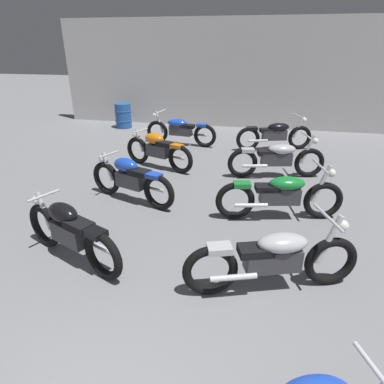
{
  "coord_description": "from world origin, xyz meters",
  "views": [
    {
      "loc": [
        1.06,
        -0.41,
        2.79
      ],
      "look_at": [
        0.0,
        4.5,
        0.55
      ],
      "focal_mm": 31.34,
      "sensor_mm": 36.0,
      "label": 1
    }
  ],
  "objects_px": {
    "motorcycle_left_row_2": "(130,179)",
    "motorcycle_left_row_3": "(158,150)",
    "motorcycle_left_row_1": "(70,231)",
    "motorcycle_right_row_3": "(277,158)",
    "oil_drum": "(123,116)",
    "motorcycle_left_row_4": "(180,130)",
    "motorcycle_right_row_2": "(281,195)",
    "motorcycle_right_row_4": "(275,134)",
    "motorcycle_right_row_1": "(274,258)"
  },
  "relations": [
    {
      "from": "motorcycle_right_row_1",
      "to": "motorcycle_right_row_4",
      "type": "xyz_separation_m",
      "value": [
        0.08,
        6.06,
        0.0
      ]
    },
    {
      "from": "motorcycle_right_row_1",
      "to": "motorcycle_right_row_3",
      "type": "distance_m",
      "value": 3.89
    },
    {
      "from": "motorcycle_left_row_4",
      "to": "motorcycle_right_row_3",
      "type": "height_order",
      "value": "same"
    },
    {
      "from": "motorcycle_right_row_1",
      "to": "oil_drum",
      "type": "bearing_deg",
      "value": 123.67
    },
    {
      "from": "motorcycle_left_row_2",
      "to": "motorcycle_right_row_3",
      "type": "height_order",
      "value": "motorcycle_right_row_3"
    },
    {
      "from": "motorcycle_left_row_3",
      "to": "motorcycle_left_row_1",
      "type": "bearing_deg",
      "value": -90.25
    },
    {
      "from": "motorcycle_left_row_3",
      "to": "motorcycle_right_row_2",
      "type": "bearing_deg",
      "value": -35.99
    },
    {
      "from": "motorcycle_left_row_4",
      "to": "motorcycle_right_row_4",
      "type": "distance_m",
      "value": 2.73
    },
    {
      "from": "motorcycle_left_row_1",
      "to": "motorcycle_right_row_1",
      "type": "bearing_deg",
      "value": -0.79
    },
    {
      "from": "motorcycle_right_row_3",
      "to": "oil_drum",
      "type": "xyz_separation_m",
      "value": [
        -5.27,
        3.86,
        -0.03
      ]
    },
    {
      "from": "motorcycle_left_row_3",
      "to": "motorcycle_right_row_3",
      "type": "distance_m",
      "value": 2.78
    },
    {
      "from": "motorcycle_left_row_2",
      "to": "oil_drum",
      "type": "relative_size",
      "value": 2.23
    },
    {
      "from": "motorcycle_right_row_1",
      "to": "oil_drum",
      "type": "xyz_separation_m",
      "value": [
        -5.17,
        7.75,
        -0.03
      ]
    },
    {
      "from": "motorcycle_left_row_2",
      "to": "motorcycle_right_row_4",
      "type": "xyz_separation_m",
      "value": [
        2.69,
        4.04,
        -0.01
      ]
    },
    {
      "from": "motorcycle_right_row_2",
      "to": "oil_drum",
      "type": "xyz_separation_m",
      "value": [
        -5.29,
        5.86,
        -0.03
      ]
    },
    {
      "from": "motorcycle_right_row_2",
      "to": "oil_drum",
      "type": "relative_size",
      "value": 2.52
    },
    {
      "from": "motorcycle_right_row_3",
      "to": "motorcycle_right_row_4",
      "type": "height_order",
      "value": "same"
    },
    {
      "from": "motorcycle_left_row_2",
      "to": "oil_drum",
      "type": "height_order",
      "value": "motorcycle_left_row_2"
    },
    {
      "from": "motorcycle_left_row_1",
      "to": "motorcycle_right_row_1",
      "type": "relative_size",
      "value": 0.88
    },
    {
      "from": "motorcycle_right_row_3",
      "to": "oil_drum",
      "type": "bearing_deg",
      "value": 143.75
    },
    {
      "from": "motorcycle_left_row_2",
      "to": "motorcycle_right_row_2",
      "type": "xyz_separation_m",
      "value": [
        2.74,
        -0.13,
        -0.01
      ]
    },
    {
      "from": "motorcycle_right_row_2",
      "to": "motorcycle_right_row_3",
      "type": "relative_size",
      "value": 1.0
    },
    {
      "from": "motorcycle_left_row_3",
      "to": "motorcycle_left_row_4",
      "type": "height_order",
      "value": "motorcycle_left_row_4"
    },
    {
      "from": "motorcycle_right_row_1",
      "to": "motorcycle_left_row_3",
      "type": "bearing_deg",
      "value": 124.28
    },
    {
      "from": "motorcycle_left_row_1",
      "to": "motorcycle_right_row_4",
      "type": "xyz_separation_m",
      "value": [
        2.77,
        6.02,
        -0.01
      ]
    },
    {
      "from": "motorcycle_right_row_4",
      "to": "motorcycle_left_row_1",
      "type": "bearing_deg",
      "value": -114.74
    },
    {
      "from": "motorcycle_left_row_1",
      "to": "motorcycle_left_row_2",
      "type": "height_order",
      "value": "same"
    },
    {
      "from": "motorcycle_right_row_1",
      "to": "motorcycle_left_row_1",
      "type": "bearing_deg",
      "value": 179.21
    },
    {
      "from": "motorcycle_right_row_3",
      "to": "motorcycle_right_row_1",
      "type": "bearing_deg",
      "value": -91.52
    },
    {
      "from": "motorcycle_left_row_2",
      "to": "oil_drum",
      "type": "xyz_separation_m",
      "value": [
        -2.55,
        5.73,
        -0.03
      ]
    },
    {
      "from": "motorcycle_left_row_2",
      "to": "motorcycle_left_row_3",
      "type": "relative_size",
      "value": 1.01
    },
    {
      "from": "motorcycle_left_row_2",
      "to": "motorcycle_left_row_3",
      "type": "height_order",
      "value": "same"
    },
    {
      "from": "motorcycle_left_row_4",
      "to": "oil_drum",
      "type": "xyz_separation_m",
      "value": [
        -2.52,
        1.74,
        -0.03
      ]
    },
    {
      "from": "motorcycle_left_row_4",
      "to": "motorcycle_right_row_1",
      "type": "relative_size",
      "value": 1.04
    },
    {
      "from": "motorcycle_left_row_4",
      "to": "motorcycle_right_row_3",
      "type": "xyz_separation_m",
      "value": [
        2.75,
        -2.12,
        0.0
      ]
    },
    {
      "from": "motorcycle_left_row_1",
      "to": "motorcycle_right_row_1",
      "type": "height_order",
      "value": "motorcycle_right_row_1"
    },
    {
      "from": "motorcycle_right_row_4",
      "to": "motorcycle_right_row_2",
      "type": "bearing_deg",
      "value": -89.34
    },
    {
      "from": "motorcycle_left_row_3",
      "to": "motorcycle_right_row_1",
      "type": "distance_m",
      "value": 4.75
    },
    {
      "from": "motorcycle_left_row_3",
      "to": "motorcycle_right_row_3",
      "type": "height_order",
      "value": "motorcycle_right_row_3"
    },
    {
      "from": "motorcycle_right_row_3",
      "to": "motorcycle_right_row_4",
      "type": "relative_size",
      "value": 1.02
    },
    {
      "from": "motorcycle_right_row_3",
      "to": "motorcycle_right_row_4",
      "type": "distance_m",
      "value": 2.17
    },
    {
      "from": "motorcycle_left_row_3",
      "to": "oil_drum",
      "type": "height_order",
      "value": "motorcycle_left_row_3"
    },
    {
      "from": "motorcycle_right_row_3",
      "to": "motorcycle_left_row_4",
      "type": "bearing_deg",
      "value": 142.35
    },
    {
      "from": "motorcycle_right_row_3",
      "to": "oil_drum",
      "type": "height_order",
      "value": "motorcycle_right_row_3"
    },
    {
      "from": "motorcycle_left_row_4",
      "to": "motorcycle_left_row_1",
      "type": "bearing_deg",
      "value": -90.48
    },
    {
      "from": "motorcycle_left_row_3",
      "to": "motorcycle_right_row_4",
      "type": "xyz_separation_m",
      "value": [
        2.76,
        2.13,
        -0.01
      ]
    },
    {
      "from": "motorcycle_left_row_2",
      "to": "motorcycle_left_row_4",
      "type": "xyz_separation_m",
      "value": [
        -0.03,
        3.99,
        -0.01
      ]
    },
    {
      "from": "motorcycle_left_row_2",
      "to": "motorcycle_right_row_1",
      "type": "xyz_separation_m",
      "value": [
        2.61,
        -2.02,
        -0.01
      ]
    },
    {
      "from": "motorcycle_left_row_1",
      "to": "motorcycle_left_row_3",
      "type": "relative_size",
      "value": 0.98
    },
    {
      "from": "motorcycle_left_row_3",
      "to": "motorcycle_left_row_4",
      "type": "distance_m",
      "value": 2.08
    }
  ]
}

